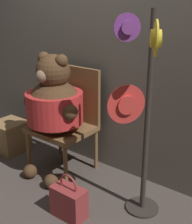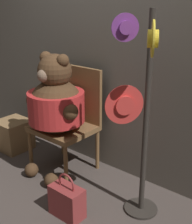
% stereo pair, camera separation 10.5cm
% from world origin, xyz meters
% --- Properties ---
extents(ground_plane, '(14.00, 14.00, 0.00)m').
position_xyz_m(ground_plane, '(0.00, 0.00, 0.00)').
color(ground_plane, '#4C423D').
extents(wall_back, '(8.00, 0.10, 2.43)m').
position_xyz_m(wall_back, '(0.00, 0.77, 1.22)').
color(wall_back, slate).
rests_on(wall_back, ground_plane).
extents(chair, '(0.58, 0.52, 1.05)m').
position_xyz_m(chair, '(-0.26, 0.46, 0.56)').
color(chair, brown).
rests_on(chair, ground_plane).
extents(teddy_bear, '(0.66, 0.58, 1.23)m').
position_xyz_m(teddy_bear, '(-0.26, 0.28, 0.75)').
color(teddy_bear, '#4C331E').
rests_on(teddy_bear, ground_plane).
extents(hat_display_rack, '(0.37, 0.41, 1.63)m').
position_xyz_m(hat_display_rack, '(0.70, 0.23, 0.89)').
color(hat_display_rack, '#332D28').
rests_on(hat_display_rack, ground_plane).
extents(handbag_on_ground, '(0.29, 0.16, 0.39)m').
position_xyz_m(handbag_on_ground, '(0.30, -0.15, 0.14)').
color(handbag_on_ground, maroon).
rests_on(handbag_on_ground, ground_plane).
extents(wooden_crate, '(0.35, 0.35, 0.35)m').
position_xyz_m(wooden_crate, '(-1.05, 0.32, 0.18)').
color(wooden_crate, '#937047').
rests_on(wooden_crate, ground_plane).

